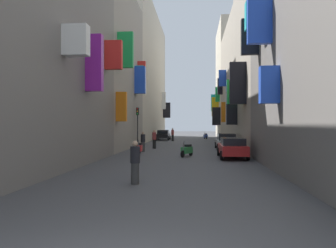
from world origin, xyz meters
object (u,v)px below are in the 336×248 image
scooter_blue (206,136)px  traffic_light_near_corner (138,120)px  parked_car_silver (226,141)px  scooter_red (139,148)px  pedestrian_mid_street (154,139)px  pedestrian_crossing (173,135)px  scooter_green (187,150)px  pedestrian_near_left (143,142)px  parked_car_black (163,135)px  parked_car_red (232,147)px  pedestrian_near_right (135,162)px

scooter_blue → traffic_light_near_corner: traffic_light_near_corner is taller
scooter_blue → parked_car_silver: bearing=-86.4°
scooter_red → pedestrian_mid_street: bearing=85.8°
pedestrian_crossing → pedestrian_mid_street: size_ratio=0.99×
scooter_green → parked_car_silver: bearing=63.8°
scooter_blue → pedestrian_near_left: size_ratio=1.16×
scooter_green → scooter_red: size_ratio=1.00×
scooter_red → pedestrian_crossing: pedestrian_crossing is taller
parked_car_silver → scooter_blue: bearing=93.6°
scooter_blue → scooter_green: 27.57m
scooter_red → traffic_light_near_corner: size_ratio=0.45×
pedestrian_near_left → pedestrian_mid_street: bearing=82.2°
parked_car_black → scooter_blue: bearing=29.6°
parked_car_black → pedestrian_near_left: pedestrian_near_left is taller
parked_car_black → pedestrian_mid_street: (0.86, -16.73, 0.12)m
scooter_green → scooter_red: same height
parked_car_red → traffic_light_near_corner: 12.82m
parked_car_black → pedestrian_near_left: bearing=-89.0°
pedestrian_near_right → traffic_light_near_corner: 19.97m
pedestrian_crossing → pedestrian_near_right: pedestrian_crossing is taller
parked_car_silver → pedestrian_mid_street: 6.70m
parked_car_silver → parked_car_black: parked_car_black is taller
parked_car_red → parked_car_black: size_ratio=1.02×
parked_car_red → traffic_light_near_corner: size_ratio=1.12×
scooter_blue → pedestrian_near_left: bearing=-103.9°
scooter_green → pedestrian_mid_street: bearing=114.6°
parked_car_silver → pedestrian_near_left: bearing=-155.3°
pedestrian_near_left → traffic_light_near_corner: bearing=105.2°
parked_car_black → pedestrian_near_left: 20.32m
pedestrian_near_left → pedestrian_near_right: 14.56m
parked_car_red → pedestrian_near_left: 8.19m
parked_car_silver → pedestrian_crossing: size_ratio=2.43×
scooter_green → traffic_light_near_corner: traffic_light_near_corner is taller
parked_car_red → pedestrian_near_left: bearing=147.6°
traffic_light_near_corner → pedestrian_near_left: bearing=-74.8°
pedestrian_crossing → pedestrian_mid_street: (-0.74, -13.59, 0.01)m
parked_car_red → pedestrian_near_right: bearing=-115.7°
pedestrian_near_right → pedestrian_mid_street: size_ratio=0.95×
scooter_blue → pedestrian_near_left: (-5.89, -23.88, 0.38)m
pedestrian_near_left → traffic_light_near_corner: (-1.40, 5.16, 1.88)m
pedestrian_near_left → pedestrian_near_right: pedestrian_near_left is taller
scooter_blue → pedestrian_mid_street: pedestrian_mid_street is taller
scooter_green → pedestrian_crossing: size_ratio=1.01×
parked_car_red → pedestrian_near_left: size_ratio=2.63×
parked_car_black → pedestrian_crossing: bearing=-63.0°
parked_car_silver → parked_car_black: bearing=113.9°
parked_car_red → pedestrian_mid_street: (-6.42, 7.97, 0.15)m
pedestrian_near_right → parked_car_red: bearing=64.3°
parked_car_red → scooter_green: bearing=166.0°
traffic_light_near_corner → pedestrian_mid_street: bearing=-39.8°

